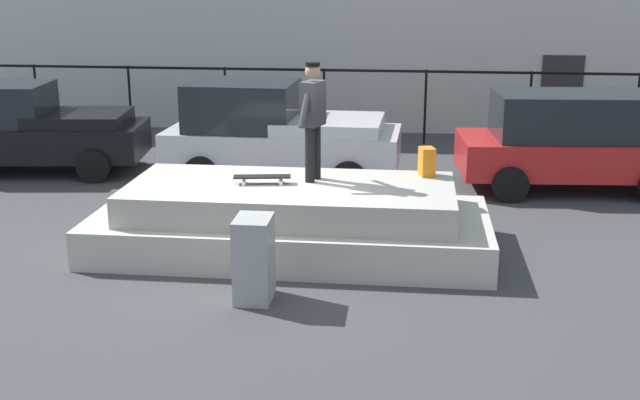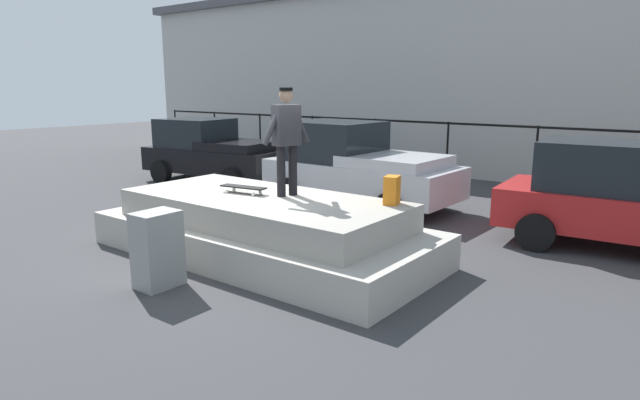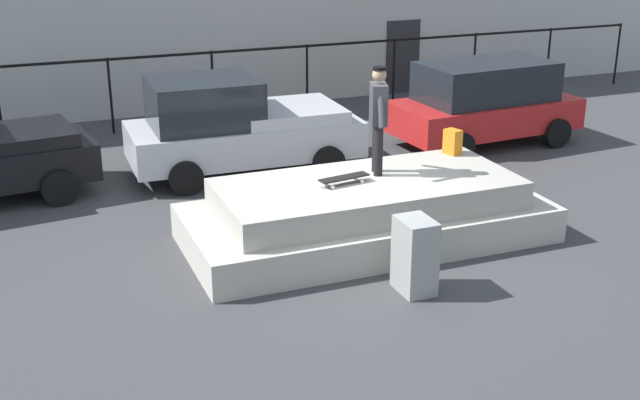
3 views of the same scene
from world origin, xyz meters
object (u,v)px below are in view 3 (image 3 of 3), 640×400
(car_red_hatchback_far, at_px, (485,101))
(utility_box, at_px, (415,256))
(car_silver_pickup_mid, at_px, (236,126))
(skateboard, at_px, (344,178))
(backpack, at_px, (453,142))
(skateboarder, at_px, (378,113))

(car_red_hatchback_far, height_order, utility_box, car_red_hatchback_far)
(car_red_hatchback_far, bearing_deg, car_silver_pickup_mid, 179.28)
(skateboard, distance_m, backpack, 2.49)
(skateboarder, relative_size, car_silver_pickup_mid, 0.38)
(car_red_hatchback_far, distance_m, utility_box, 7.66)
(skateboard, bearing_deg, utility_box, -82.63)
(backpack, relative_size, car_red_hatchback_far, 0.10)
(car_silver_pickup_mid, xyz_separation_m, utility_box, (0.78, -5.99, -0.41))
(skateboarder, height_order, backpack, skateboarder)
(skateboarder, distance_m, car_red_hatchback_far, 5.84)
(skateboard, xyz_separation_m, utility_box, (0.25, -1.90, -0.56))
(skateboard, xyz_separation_m, car_red_hatchback_far, (5.08, 4.02, -0.14))
(car_silver_pickup_mid, bearing_deg, skateboard, -82.59)
(backpack, bearing_deg, car_red_hatchback_far, 124.56)
(skateboarder, height_order, utility_box, skateboarder)
(skateboard, bearing_deg, backpack, 18.22)
(utility_box, bearing_deg, car_silver_pickup_mid, 96.88)
(skateboard, relative_size, backpack, 1.97)
(backpack, xyz_separation_m, car_red_hatchback_far, (2.72, 3.24, -0.25))
(car_silver_pickup_mid, height_order, car_red_hatchback_far, car_silver_pickup_mid)
(skateboarder, bearing_deg, utility_box, -101.74)
(backpack, distance_m, utility_box, 3.48)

